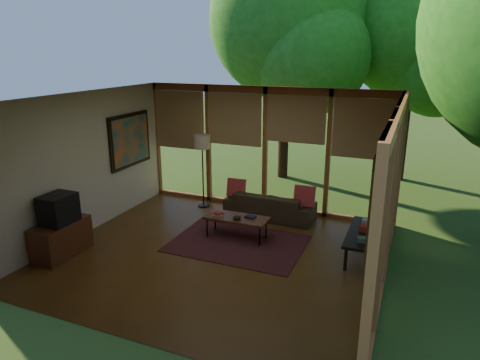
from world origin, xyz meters
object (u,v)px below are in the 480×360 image
at_px(sofa, 270,205).
at_px(television, 58,209).
at_px(floor_lamp, 202,146).
at_px(media_cabinet, 61,239).
at_px(side_console, 366,235).
at_px(coffee_table, 236,219).

bearing_deg(sofa, television, 49.20).
distance_m(television, floor_lamp, 3.35).
relative_size(media_cabinet, floor_lamp, 0.61).
bearing_deg(side_console, television, -158.47).
relative_size(television, side_console, 0.39).
distance_m(floor_lamp, side_console, 4.02).
bearing_deg(television, sofa, 47.78).
bearing_deg(television, side_console, 21.53).
height_order(sofa, side_console, sofa).
xyz_separation_m(floor_lamp, coffee_table, (1.37, -1.31, -1.01)).
height_order(media_cabinet, television, television).
bearing_deg(sofa, side_console, 153.36).
xyz_separation_m(media_cabinet, coffee_table, (2.53, 1.79, 0.09)).
xyz_separation_m(coffee_table, side_console, (2.34, 0.13, 0.02)).
bearing_deg(media_cabinet, sofa, 47.58).
bearing_deg(media_cabinet, side_console, 21.45).
distance_m(sofa, media_cabinet, 4.11).
xyz_separation_m(media_cabinet, television, (0.02, 0.00, 0.55)).
relative_size(sofa, side_console, 1.34).
height_order(sofa, floor_lamp, floor_lamp).
distance_m(television, coffee_table, 3.12).
height_order(floor_lamp, side_console, floor_lamp).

